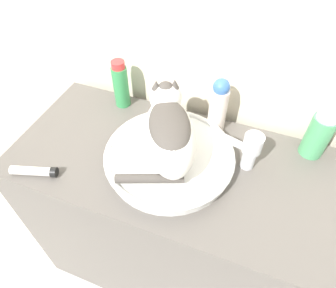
{
  "coord_description": "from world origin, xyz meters",
  "views": [
    {
      "loc": [
        0.17,
        -0.34,
        1.62
      ],
      "look_at": [
        -0.05,
        0.24,
        0.95
      ],
      "focal_mm": 32.0,
      "sensor_mm": 36.0,
      "label": 1
    }
  ],
  "objects_px": {
    "cat": "(169,129)",
    "shampoo_bottle_tall": "(121,85)",
    "cream_tube": "(35,171)",
    "mouthwash_bottle": "(319,133)",
    "lotion_bottle_white": "(218,105)",
    "faucet": "(248,148)"
  },
  "relations": [
    {
      "from": "cat",
      "to": "shampoo_bottle_tall",
      "type": "height_order",
      "value": "cat"
    },
    {
      "from": "shampoo_bottle_tall",
      "to": "cream_tube",
      "type": "height_order",
      "value": "shampoo_bottle_tall"
    },
    {
      "from": "mouthwash_bottle",
      "to": "cream_tube",
      "type": "distance_m",
      "value": 0.92
    },
    {
      "from": "mouthwash_bottle",
      "to": "cat",
      "type": "bearing_deg",
      "value": -155.32
    },
    {
      "from": "cream_tube",
      "to": "cat",
      "type": "bearing_deg",
      "value": 29.46
    },
    {
      "from": "mouthwash_bottle",
      "to": "lotion_bottle_white",
      "type": "height_order",
      "value": "lotion_bottle_white"
    },
    {
      "from": "cat",
      "to": "cream_tube",
      "type": "height_order",
      "value": "cat"
    },
    {
      "from": "faucet",
      "to": "lotion_bottle_white",
      "type": "xyz_separation_m",
      "value": [
        -0.13,
        0.14,
        0.02
      ]
    },
    {
      "from": "lotion_bottle_white",
      "to": "faucet",
      "type": "bearing_deg",
      "value": -46.93
    },
    {
      "from": "cat",
      "to": "lotion_bottle_white",
      "type": "bearing_deg",
      "value": -54.32
    },
    {
      "from": "mouthwash_bottle",
      "to": "lotion_bottle_white",
      "type": "distance_m",
      "value": 0.33
    },
    {
      "from": "cat",
      "to": "cream_tube",
      "type": "distance_m",
      "value": 0.45
    },
    {
      "from": "faucet",
      "to": "mouthwash_bottle",
      "type": "relative_size",
      "value": 0.85
    },
    {
      "from": "cat",
      "to": "faucet",
      "type": "distance_m",
      "value": 0.25
    },
    {
      "from": "mouthwash_bottle",
      "to": "cream_tube",
      "type": "height_order",
      "value": "mouthwash_bottle"
    },
    {
      "from": "lotion_bottle_white",
      "to": "cream_tube",
      "type": "height_order",
      "value": "lotion_bottle_white"
    },
    {
      "from": "cat",
      "to": "mouthwash_bottle",
      "type": "xyz_separation_m",
      "value": [
        0.44,
        0.2,
        -0.05
      ]
    },
    {
      "from": "mouthwash_bottle",
      "to": "shampoo_bottle_tall",
      "type": "distance_m",
      "value": 0.71
    },
    {
      "from": "faucet",
      "to": "cream_tube",
      "type": "relative_size",
      "value": 1.07
    },
    {
      "from": "faucet",
      "to": "cream_tube",
      "type": "bearing_deg",
      "value": 6.31
    },
    {
      "from": "cat",
      "to": "mouthwash_bottle",
      "type": "height_order",
      "value": "cat"
    },
    {
      "from": "cat",
      "to": "cream_tube",
      "type": "bearing_deg",
      "value": 92.79
    }
  ]
}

